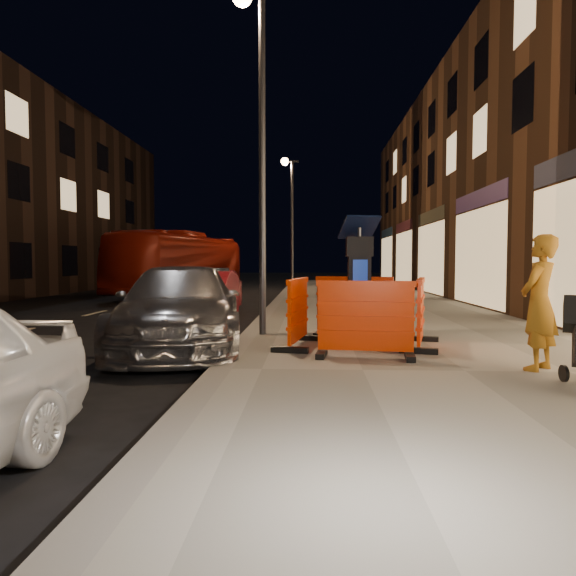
{
  "coord_description": "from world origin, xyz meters",
  "views": [
    {
      "loc": [
        1.12,
        -6.25,
        1.48
      ],
      "look_at": [
        0.8,
        1.0,
        1.1
      ],
      "focal_mm": 32.0,
      "sensor_mm": 36.0,
      "label": 1
    }
  ],
  "objects_px": {
    "bus_doubledecker": "(183,295)",
    "car_silver": "(181,348)",
    "barrier_front": "(365,319)",
    "car_red": "(207,318)",
    "barrier_bldgside": "(420,313)",
    "barrier_kerbside": "(298,312)",
    "man": "(539,303)",
    "parking_kiosk": "(359,286)",
    "barrier_back": "(354,307)"
  },
  "relations": [
    {
      "from": "barrier_front",
      "to": "barrier_bldgside",
      "type": "relative_size",
      "value": 1.0
    },
    {
      "from": "car_red",
      "to": "man",
      "type": "height_order",
      "value": "man"
    },
    {
      "from": "barrier_bldgside",
      "to": "car_silver",
      "type": "relative_size",
      "value": 0.28
    },
    {
      "from": "barrier_bldgside",
      "to": "bus_doubledecker",
      "type": "height_order",
      "value": "bus_doubledecker"
    },
    {
      "from": "barrier_bldgside",
      "to": "bus_doubledecker",
      "type": "distance_m",
      "value": 16.05
    },
    {
      "from": "barrier_bldgside",
      "to": "bus_doubledecker",
      "type": "relative_size",
      "value": 0.14
    },
    {
      "from": "parking_kiosk",
      "to": "barrier_back",
      "type": "bearing_deg",
      "value": 102.01
    },
    {
      "from": "barrier_bldgside",
      "to": "man",
      "type": "xyz_separation_m",
      "value": [
        1.08,
        -1.65,
        0.3
      ]
    },
    {
      "from": "barrier_bldgside",
      "to": "car_silver",
      "type": "bearing_deg",
      "value": 95.52
    },
    {
      "from": "car_silver",
      "to": "man",
      "type": "distance_m",
      "value": 5.54
    },
    {
      "from": "barrier_back",
      "to": "barrier_kerbside",
      "type": "bearing_deg",
      "value": -119.99
    },
    {
      "from": "barrier_front",
      "to": "barrier_back",
      "type": "distance_m",
      "value": 1.9
    },
    {
      "from": "barrier_front",
      "to": "bus_doubledecker",
      "type": "relative_size",
      "value": 0.14
    },
    {
      "from": "barrier_kerbside",
      "to": "barrier_bldgside",
      "type": "bearing_deg",
      "value": -79.99
    },
    {
      "from": "barrier_back",
      "to": "barrier_kerbside",
      "type": "relative_size",
      "value": 1.0
    },
    {
      "from": "car_silver",
      "to": "man",
      "type": "bearing_deg",
      "value": -33.15
    },
    {
      "from": "parking_kiosk",
      "to": "bus_doubledecker",
      "type": "relative_size",
      "value": 0.2
    },
    {
      "from": "barrier_kerbside",
      "to": "man",
      "type": "height_order",
      "value": "man"
    },
    {
      "from": "barrier_bldgside",
      "to": "bus_doubledecker",
      "type": "xyz_separation_m",
      "value": [
        -7.31,
        14.27,
        -0.68
      ]
    },
    {
      "from": "barrier_back",
      "to": "barrier_bldgside",
      "type": "distance_m",
      "value": 1.34
    },
    {
      "from": "barrier_back",
      "to": "car_silver",
      "type": "distance_m",
      "value": 3.05
    },
    {
      "from": "car_red",
      "to": "bus_doubledecker",
      "type": "bearing_deg",
      "value": 108.69
    },
    {
      "from": "barrier_front",
      "to": "barrier_back",
      "type": "xyz_separation_m",
      "value": [
        0.0,
        1.9,
        0.0
      ]
    },
    {
      "from": "barrier_bldgside",
      "to": "bus_doubledecker",
      "type": "bearing_deg",
      "value": 41.13
    },
    {
      "from": "barrier_front",
      "to": "car_red",
      "type": "height_order",
      "value": "barrier_front"
    },
    {
      "from": "barrier_kerbside",
      "to": "man",
      "type": "xyz_separation_m",
      "value": [
        2.98,
        -1.65,
        0.3
      ]
    },
    {
      "from": "bus_doubledecker",
      "to": "car_silver",
      "type": "bearing_deg",
      "value": -66.84
    },
    {
      "from": "barrier_back",
      "to": "car_silver",
      "type": "bearing_deg",
      "value": -157.88
    },
    {
      "from": "car_silver",
      "to": "barrier_front",
      "type": "bearing_deg",
      "value": -36.42
    },
    {
      "from": "man",
      "to": "barrier_kerbside",
      "type": "bearing_deg",
      "value": -74.65
    },
    {
      "from": "barrier_back",
      "to": "car_silver",
      "type": "height_order",
      "value": "barrier_back"
    },
    {
      "from": "barrier_bldgside",
      "to": "car_silver",
      "type": "height_order",
      "value": "barrier_bldgside"
    },
    {
      "from": "barrier_kerbside",
      "to": "car_silver",
      "type": "bearing_deg",
      "value": 83.79
    },
    {
      "from": "barrier_bldgside",
      "to": "man",
      "type": "relative_size",
      "value": 0.82
    },
    {
      "from": "barrier_front",
      "to": "car_red",
      "type": "xyz_separation_m",
      "value": [
        -3.48,
        6.24,
        -0.68
      ]
    },
    {
      "from": "barrier_back",
      "to": "bus_doubledecker",
      "type": "bearing_deg",
      "value": 130.53
    },
    {
      "from": "barrier_kerbside",
      "to": "man",
      "type": "relative_size",
      "value": 0.82
    },
    {
      "from": "man",
      "to": "barrier_front",
      "type": "bearing_deg",
      "value": -64.72
    },
    {
      "from": "bus_doubledecker",
      "to": "barrier_bldgside",
      "type": "bearing_deg",
      "value": -53.71
    },
    {
      "from": "parking_kiosk",
      "to": "barrier_kerbside",
      "type": "height_order",
      "value": "parking_kiosk"
    },
    {
      "from": "barrier_bldgside",
      "to": "barrier_front",
      "type": "bearing_deg",
      "value": 149.01
    },
    {
      "from": "barrier_bldgside",
      "to": "car_red",
      "type": "bearing_deg",
      "value": 53.94
    },
    {
      "from": "barrier_kerbside",
      "to": "bus_doubledecker",
      "type": "xyz_separation_m",
      "value": [
        -5.41,
        14.27,
        -0.68
      ]
    },
    {
      "from": "barrier_back",
      "to": "bus_doubledecker",
      "type": "relative_size",
      "value": 0.14
    },
    {
      "from": "barrier_front",
      "to": "car_red",
      "type": "distance_m",
      "value": 7.18
    },
    {
      "from": "parking_kiosk",
      "to": "car_red",
      "type": "relative_size",
      "value": 0.51
    },
    {
      "from": "bus_doubledecker",
      "to": "barrier_back",
      "type": "bearing_deg",
      "value": -55.31
    },
    {
      "from": "car_silver",
      "to": "bus_doubledecker",
      "type": "bearing_deg",
      "value": 95.0
    },
    {
      "from": "barrier_front",
      "to": "man",
      "type": "height_order",
      "value": "man"
    },
    {
      "from": "barrier_front",
      "to": "barrier_kerbside",
      "type": "xyz_separation_m",
      "value": [
        -0.95,
        0.95,
        0.0
      ]
    }
  ]
}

